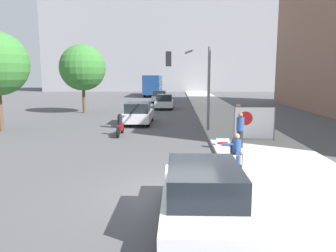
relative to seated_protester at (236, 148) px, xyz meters
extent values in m
plane|color=#4F4F51|center=(-2.25, -2.65, -0.77)|extent=(160.00, 160.00, 0.00)
cube|color=beige|center=(1.69, 12.35, -0.70)|extent=(4.32, 90.00, 0.15)
cube|color=#99999E|center=(-4.25, 61.92, 11.87)|extent=(52.00, 12.00, 25.29)
cylinder|color=#474C56|center=(-0.16, -0.13, -0.41)|extent=(0.03, 0.03, 0.41)
cylinder|color=#474C56|center=(0.21, -0.13, -0.41)|extent=(0.03, 0.03, 0.41)
cylinder|color=#474C56|center=(-0.16, 0.24, -0.41)|extent=(0.03, 0.03, 0.41)
cylinder|color=#474C56|center=(0.21, 0.24, -0.41)|extent=(0.03, 0.03, 0.41)
cube|color=navy|center=(0.02, 0.05, -0.20)|extent=(0.40, 0.40, 0.02)
cube|color=navy|center=(0.02, 0.24, 0.00)|extent=(0.40, 0.02, 0.38)
cylinder|color=#334775|center=(0.02, -0.11, -0.10)|extent=(0.18, 0.42, 0.18)
cylinder|color=#334775|center=(0.02, -0.32, -0.41)|extent=(0.16, 0.16, 0.41)
cube|color=black|center=(0.02, -0.38, -0.57)|extent=(0.20, 0.28, 0.10)
cylinder|color=navy|center=(0.02, 0.08, 0.07)|extent=(0.34, 0.34, 0.52)
sphere|color=tan|center=(0.02, 0.08, 0.44)|extent=(0.22, 0.22, 0.22)
cylinder|color=navy|center=(-0.30, 0.00, 0.15)|extent=(0.45, 0.09, 0.09)
cube|color=white|center=(-0.51, 0.00, 0.20)|extent=(0.49, 0.02, 0.34)
cube|color=#AD1414|center=(-0.51, -0.01, 0.20)|extent=(0.37, 0.01, 0.08)
cylinder|color=black|center=(0.70, 2.97, -0.23)|extent=(0.28, 0.28, 0.78)
cylinder|color=navy|center=(0.70, 2.97, 0.47)|extent=(0.34, 0.34, 0.62)
sphere|color=#936B4C|center=(0.70, 2.97, 0.88)|extent=(0.20, 0.20, 0.20)
cylinder|color=#756651|center=(1.03, 5.30, -0.18)|extent=(0.28, 0.28, 0.88)
cylinder|color=navy|center=(1.03, 5.30, 0.61)|extent=(0.34, 0.34, 0.70)
sphere|color=tan|center=(1.03, 5.30, 1.07)|extent=(0.23, 0.23, 0.23)
cylinder|color=slate|center=(0.72, 4.66, 0.22)|extent=(0.06, 0.06, 1.68)
cylinder|color=slate|center=(2.74, 4.66, 0.22)|extent=(0.06, 0.06, 1.68)
cube|color=white|center=(1.73, 4.66, 0.27)|extent=(2.02, 0.02, 1.58)
cylinder|color=red|center=(1.29, 4.64, 0.51)|extent=(0.70, 0.01, 0.70)
cylinder|color=slate|center=(-0.31, 7.70, 1.84)|extent=(0.16, 0.16, 4.93)
cylinder|color=slate|center=(-1.50, 7.53, 4.01)|extent=(0.46, 2.39, 0.11)
cube|color=black|center=(-2.68, 7.35, 3.59)|extent=(0.34, 0.34, 0.84)
sphere|color=green|center=(-2.68, 7.35, 3.31)|extent=(0.18, 0.18, 0.18)
cube|color=silver|center=(-1.59, -4.65, -0.23)|extent=(1.85, 4.46, 0.55)
cube|color=black|center=(-1.59, -4.83, 0.37)|extent=(1.59, 2.32, 0.65)
cylinder|color=black|center=(-2.40, -3.27, -0.45)|extent=(0.22, 0.64, 0.64)
cylinder|color=black|center=(-0.77, -3.27, -0.45)|extent=(0.22, 0.64, 0.64)
cylinder|color=black|center=(-2.40, -6.04, -0.45)|extent=(0.22, 0.64, 0.64)
cylinder|color=black|center=(-0.77, -6.04, -0.45)|extent=(0.22, 0.64, 0.64)
cube|color=white|center=(-4.94, 11.32, -0.21)|extent=(1.88, 4.55, 0.58)
cube|color=black|center=(-4.94, 11.14, 0.41)|extent=(1.62, 2.36, 0.67)
cylinder|color=black|center=(-5.77, 12.73, -0.45)|extent=(0.22, 0.64, 0.64)
cylinder|color=black|center=(-4.11, 12.73, -0.45)|extent=(0.22, 0.64, 0.64)
cylinder|color=black|center=(-5.77, 9.91, -0.45)|extent=(0.22, 0.64, 0.64)
cylinder|color=black|center=(-4.11, 9.91, -0.45)|extent=(0.22, 0.64, 0.64)
cube|color=silver|center=(-3.47, 21.75, -0.22)|extent=(1.79, 4.11, 0.57)
cube|color=black|center=(-3.47, 21.58, 0.39)|extent=(1.54, 2.14, 0.66)
cylinder|color=black|center=(-4.25, 23.02, -0.45)|extent=(0.22, 0.64, 0.64)
cylinder|color=black|center=(-2.69, 23.02, -0.45)|extent=(0.22, 0.64, 0.64)
cylinder|color=black|center=(-4.25, 20.47, -0.45)|extent=(0.22, 0.64, 0.64)
cylinder|color=black|center=(-2.69, 20.47, -0.45)|extent=(0.22, 0.64, 0.64)
cube|color=#565B60|center=(-4.36, 29.61, -0.23)|extent=(1.79, 4.21, 0.55)
cube|color=black|center=(-4.36, 29.44, 0.37)|extent=(1.54, 2.19, 0.65)
cylinder|color=black|center=(-5.14, 30.92, -0.45)|extent=(0.22, 0.64, 0.64)
cylinder|color=black|center=(-3.57, 30.92, -0.45)|extent=(0.22, 0.64, 0.64)
cylinder|color=black|center=(-5.14, 28.30, -0.45)|extent=(0.22, 0.64, 0.64)
cylinder|color=black|center=(-3.57, 28.30, -0.45)|extent=(0.22, 0.64, 0.64)
cube|color=navy|center=(-6.13, 42.78, 1.14)|extent=(2.52, 11.00, 2.94)
cube|color=black|center=(-6.13, 42.78, 1.32)|extent=(2.54, 10.45, 0.95)
cylinder|color=black|center=(-7.24, 46.19, -0.25)|extent=(0.30, 1.04, 1.04)
cylinder|color=black|center=(-5.01, 46.19, -0.25)|extent=(0.30, 1.04, 1.04)
cylinder|color=black|center=(-7.24, 39.37, -0.25)|extent=(0.30, 1.04, 1.04)
cylinder|color=black|center=(-5.01, 39.37, -0.25)|extent=(0.30, 1.04, 1.04)
cube|color=maroon|center=(-5.44, 6.66, -0.29)|extent=(0.24, 0.90, 0.32)
cylinder|color=black|center=(-5.44, 6.61, 0.07)|extent=(0.28, 0.28, 0.58)
sphere|color=black|center=(-5.44, 6.61, 0.37)|extent=(0.24, 0.24, 0.24)
cylinder|color=black|center=(-5.44, 7.41, -0.47)|extent=(0.10, 0.60, 0.60)
cylinder|color=black|center=(-5.44, 5.90, -0.47)|extent=(0.10, 0.60, 0.60)
cylinder|color=brown|center=(-13.05, 7.89, 0.61)|extent=(0.28, 0.28, 2.77)
cylinder|color=brown|center=(-10.70, 17.89, 0.55)|extent=(0.28, 0.28, 2.64)
sphere|color=#387A33|center=(-10.70, 17.89, 3.32)|extent=(4.14, 4.14, 4.14)
camera|label=1|loc=(-2.20, -11.82, 2.68)|focal=35.00mm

